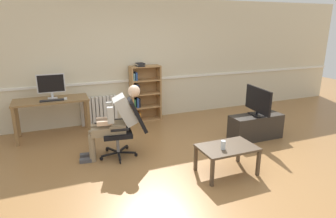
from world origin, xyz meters
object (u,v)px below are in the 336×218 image
object	(u,v)px
radiator	(99,110)
tv_stand	(256,127)
drinking_glass	(223,145)
tv_screen	(258,101)
computer_desk	(51,105)
keyboard	(52,100)
person_seated	(115,120)
computer_mouse	(66,99)
office_chair	(126,126)
coffee_table	(227,150)
bookshelf	(143,93)
imac_monitor	(51,84)

from	to	relation	value
radiator	tv_stand	world-z (taller)	radiator
drinking_glass	radiator	bearing A→B (deg)	112.65
tv_screen	drinking_glass	world-z (taller)	tv_screen
computer_desk	drinking_glass	xyz separation A→B (m)	(2.21, -2.62, -0.16)
keyboard	person_seated	xyz separation A→B (m)	(0.93, -1.24, -0.12)
computer_mouse	office_chair	distance (m)	1.56
tv_screen	coffee_table	distance (m)	1.64
bookshelf	tv_screen	size ratio (longest dim) A/B	1.68
coffee_table	keyboard	bearing A→B (deg)	133.58
computer_desk	office_chair	distance (m)	1.80
computer_desk	computer_mouse	distance (m)	0.31
radiator	computer_desk	bearing A→B (deg)	-157.83
tv_screen	drinking_glass	xyz separation A→B (m)	(-1.39, -0.99, -0.26)
imac_monitor	bookshelf	world-z (taller)	bookshelf
keyboard	person_seated	size ratio (longest dim) A/B	0.35
person_seated	tv_screen	size ratio (longest dim) A/B	1.52
bookshelf	office_chair	size ratio (longest dim) A/B	1.37
imac_monitor	bookshelf	xyz separation A→B (m)	(1.92, 0.22, -0.40)
radiator	tv_screen	bearing A→B (deg)	-37.25
radiator	office_chair	bearing A→B (deg)	-84.90
computer_mouse	office_chair	world-z (taller)	office_chair
office_chair	tv_screen	world-z (taller)	tv_screen
computer_desk	keyboard	size ratio (longest dim) A/B	3.22
office_chair	drinking_glass	xyz separation A→B (m)	(1.10, -1.22, -0.03)
imac_monitor	coffee_table	bearing A→B (deg)	-49.08
imac_monitor	office_chair	bearing A→B (deg)	-53.79
imac_monitor	tv_screen	xyz separation A→B (m)	(3.57, -1.70, -0.28)
computer_mouse	office_chair	size ratio (longest dim) A/B	0.10
bookshelf	tv_screen	bearing A→B (deg)	-49.19
computer_desk	coffee_table	size ratio (longest dim) A/B	1.65
tv_stand	drinking_glass	bearing A→B (deg)	-144.51
office_chair	person_seated	world-z (taller)	person_seated
imac_monitor	person_seated	bearing A→B (deg)	-57.99
computer_desk	imac_monitor	distance (m)	0.39
drinking_glass	computer_desk	bearing A→B (deg)	130.20
computer_mouse	drinking_glass	distance (m)	3.18
tv_stand	person_seated	bearing A→B (deg)	174.72
imac_monitor	person_seated	distance (m)	1.76
computer_mouse	tv_screen	xyz separation A→B (m)	(3.34, -1.50, -0.02)
person_seated	imac_monitor	bearing A→B (deg)	-140.41
computer_desk	drinking_glass	world-z (taller)	computer_desk
computer_mouse	tv_screen	world-z (taller)	tv_screen
bookshelf	tv_stand	bearing A→B (deg)	-49.22
bookshelf	person_seated	xyz separation A→B (m)	(-1.01, -1.67, 0.01)
imac_monitor	keyboard	bearing A→B (deg)	-94.44
coffee_table	drinking_glass	world-z (taller)	drinking_glass
tv_stand	computer_mouse	bearing A→B (deg)	155.77
person_seated	tv_stand	size ratio (longest dim) A/B	1.16
tv_screen	coffee_table	size ratio (longest dim) A/B	0.95
keyboard	radiator	bearing A→B (deg)	29.42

